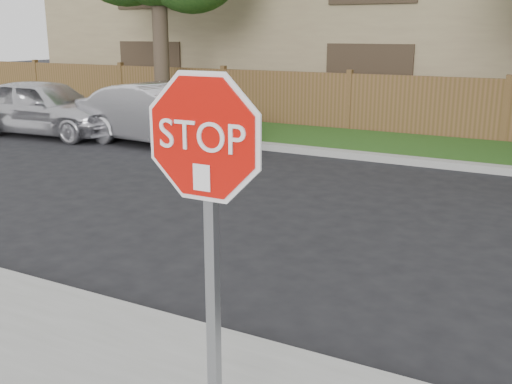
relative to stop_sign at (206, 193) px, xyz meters
The scene contains 7 objects.
ground 2.36m from the stop_sign, 83.29° to the left, with size 90.00×90.00×0.00m, color black.
far_curb 9.79m from the stop_sign, 88.96° to the left, with size 70.00×0.30×0.15m, color gray.
grass_strip 11.42m from the stop_sign, 89.12° to the left, with size 70.00×3.00×0.12m, color #1E4714.
fence 12.92m from the stop_sign, 89.23° to the left, with size 70.00×0.12×1.60m, color #523B1C.
stop_sign is the anchor object (origin of this frame).
sedan_far_left 13.74m from the stop_sign, 141.34° to the left, with size 1.78×4.43×1.51m, color silver.
sedan_left 11.44m from the stop_sign, 128.62° to the left, with size 1.57×4.50×1.48m, color #B7B6BB.
Camera 1 is at (1.62, -4.19, 2.71)m, focal length 42.00 mm.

